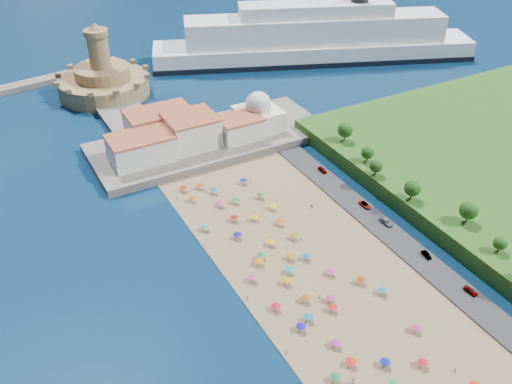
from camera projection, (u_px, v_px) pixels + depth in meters
ground at (286, 262)px, 161.29m from camera, size 700.00×700.00×0.00m
terrace at (210, 141)px, 217.72m from camera, size 90.00×36.00×3.00m
jetty at (126, 118)px, 234.70m from camera, size 18.00×70.00×2.40m
waterfront_buildings at (176, 133)px, 209.46m from camera, size 57.00×29.00×11.00m
domed_building at (258, 114)px, 220.05m from camera, size 16.00×16.00×15.00m
fortress at (103, 80)px, 253.55m from camera, size 40.00×40.00×32.40m
cruise_ship at (314, 40)px, 286.45m from camera, size 159.62×81.85×35.45m
beach_parasols at (303, 281)px, 151.64m from camera, size 32.26×114.44×2.20m
beachgoers at (286, 266)px, 158.19m from camera, size 39.48×101.94×1.87m
parked_cars at (385, 221)px, 175.41m from camera, size 2.24×73.28×1.43m
hillside_trees at (439, 201)px, 169.02m from camera, size 11.98×106.90×7.43m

